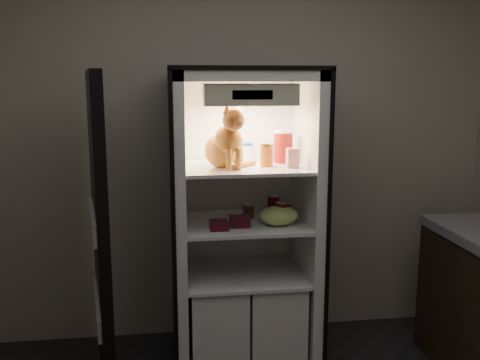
{
  "coord_description": "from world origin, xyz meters",
  "views": [
    {
      "loc": [
        -0.46,
        -1.84,
        1.8
      ],
      "look_at": [
        -0.03,
        1.32,
        1.2
      ],
      "focal_mm": 40.0,
      "sensor_mm": 36.0,
      "label": 1
    }
  ],
  "objects_px": {
    "tabby_cat": "(225,144)",
    "mayo_tub": "(246,152)",
    "pepper_jar": "(283,146)",
    "refrigerator": "(243,241)",
    "soda_can_a": "(273,206)",
    "salsa_jar": "(267,155)",
    "soda_can_b": "(286,212)",
    "cream_carton": "(293,158)",
    "grape_bag": "(279,216)",
    "soda_can_c": "(282,213)",
    "berry_box_left": "(219,225)",
    "berry_box_right": "(239,221)",
    "condiment_jar": "(248,211)",
    "parmesan_shaker": "(238,152)"
  },
  "relations": [
    {
      "from": "soda_can_c",
      "to": "grape_bag",
      "type": "relative_size",
      "value": 0.59
    },
    {
      "from": "tabby_cat",
      "to": "berry_box_left",
      "type": "relative_size",
      "value": 3.63
    },
    {
      "from": "grape_bag",
      "to": "tabby_cat",
      "type": "bearing_deg",
      "value": 173.29
    },
    {
      "from": "cream_carton",
      "to": "berry_box_right",
      "type": "distance_m",
      "value": 0.49
    },
    {
      "from": "pepper_jar",
      "to": "cream_carton",
      "type": "bearing_deg",
      "value": -85.83
    },
    {
      "from": "salsa_jar",
      "to": "soda_can_b",
      "type": "distance_m",
      "value": 0.39
    },
    {
      "from": "soda_can_a",
      "to": "soda_can_c",
      "type": "bearing_deg",
      "value": -86.49
    },
    {
      "from": "salsa_jar",
      "to": "mayo_tub",
      "type": "bearing_deg",
      "value": 111.34
    },
    {
      "from": "condiment_jar",
      "to": "pepper_jar",
      "type": "bearing_deg",
      "value": 1.51
    },
    {
      "from": "mayo_tub",
      "to": "salsa_jar",
      "type": "distance_m",
      "value": 0.24
    },
    {
      "from": "mayo_tub",
      "to": "soda_can_a",
      "type": "distance_m",
      "value": 0.39
    },
    {
      "from": "salsa_jar",
      "to": "soda_can_a",
      "type": "relative_size",
      "value": 0.99
    },
    {
      "from": "salsa_jar",
      "to": "grape_bag",
      "type": "bearing_deg",
      "value": -39.01
    },
    {
      "from": "grape_bag",
      "to": "berry_box_left",
      "type": "xyz_separation_m",
      "value": [
        -0.37,
        -0.05,
        -0.03
      ]
    },
    {
      "from": "refrigerator",
      "to": "soda_can_b",
      "type": "relative_size",
      "value": 16.41
    },
    {
      "from": "mayo_tub",
      "to": "berry_box_right",
      "type": "xyz_separation_m",
      "value": [
        -0.08,
        -0.27,
        -0.38
      ]
    },
    {
      "from": "soda_can_b",
      "to": "soda_can_c",
      "type": "bearing_deg",
      "value": -117.98
    },
    {
      "from": "mayo_tub",
      "to": "berry_box_left",
      "type": "relative_size",
      "value": 1.12
    },
    {
      "from": "mayo_tub",
      "to": "pepper_jar",
      "type": "distance_m",
      "value": 0.24
    },
    {
      "from": "tabby_cat",
      "to": "salsa_jar",
      "type": "bearing_deg",
      "value": -17.71
    },
    {
      "from": "condiment_jar",
      "to": "parmesan_shaker",
      "type": "bearing_deg",
      "value": -138.79
    },
    {
      "from": "berry_box_right",
      "to": "berry_box_left",
      "type": "bearing_deg",
      "value": -155.67
    },
    {
      "from": "berry_box_right",
      "to": "parmesan_shaker",
      "type": "bearing_deg",
      "value": 86.76
    },
    {
      "from": "mayo_tub",
      "to": "salsa_jar",
      "type": "height_order",
      "value": "salsa_jar"
    },
    {
      "from": "soda_can_b",
      "to": "grape_bag",
      "type": "bearing_deg",
      "value": -125.52
    },
    {
      "from": "salsa_jar",
      "to": "grape_bag",
      "type": "xyz_separation_m",
      "value": [
        0.07,
        -0.05,
        -0.36
      ]
    },
    {
      "from": "soda_can_b",
      "to": "soda_can_c",
      "type": "xyz_separation_m",
      "value": [
        -0.04,
        -0.08,
        0.01
      ]
    },
    {
      "from": "parmesan_shaker",
      "to": "grape_bag",
      "type": "distance_m",
      "value": 0.46
    },
    {
      "from": "soda_can_a",
      "to": "grape_bag",
      "type": "relative_size",
      "value": 0.59
    },
    {
      "from": "refrigerator",
      "to": "cream_carton",
      "type": "relative_size",
      "value": 16.5
    },
    {
      "from": "cream_carton",
      "to": "berry_box_right",
      "type": "relative_size",
      "value": 0.99
    },
    {
      "from": "soda_can_c",
      "to": "berry_box_right",
      "type": "distance_m",
      "value": 0.26
    },
    {
      "from": "soda_can_a",
      "to": "soda_can_b",
      "type": "distance_m",
      "value": 0.13
    },
    {
      "from": "soda_can_c",
      "to": "grape_bag",
      "type": "distance_m",
      "value": 0.02
    },
    {
      "from": "mayo_tub",
      "to": "pepper_jar",
      "type": "height_order",
      "value": "pepper_jar"
    },
    {
      "from": "refrigerator",
      "to": "soda_can_a",
      "type": "relative_size",
      "value": 13.58
    },
    {
      "from": "soda_can_b",
      "to": "cream_carton",
      "type": "bearing_deg",
      "value": -81.99
    },
    {
      "from": "cream_carton",
      "to": "grape_bag",
      "type": "relative_size",
      "value": 0.49
    },
    {
      "from": "parmesan_shaker",
      "to": "soda_can_c",
      "type": "height_order",
      "value": "parmesan_shaker"
    },
    {
      "from": "cream_carton",
      "to": "soda_can_b",
      "type": "relative_size",
      "value": 0.99
    },
    {
      "from": "refrigerator",
      "to": "soda_can_a",
      "type": "bearing_deg",
      "value": 7.48
    },
    {
      "from": "soda_can_a",
      "to": "berry_box_left",
      "type": "xyz_separation_m",
      "value": [
        -0.37,
        -0.25,
        -0.04
      ]
    },
    {
      "from": "tabby_cat",
      "to": "salsa_jar",
      "type": "relative_size",
      "value": 2.78
    },
    {
      "from": "soda_can_a",
      "to": "tabby_cat",
      "type": "bearing_deg",
      "value": -153.27
    },
    {
      "from": "pepper_jar",
      "to": "tabby_cat",
      "type": "bearing_deg",
      "value": -158.07
    },
    {
      "from": "tabby_cat",
      "to": "grape_bag",
      "type": "distance_m",
      "value": 0.54
    },
    {
      "from": "parmesan_shaker",
      "to": "grape_bag",
      "type": "height_order",
      "value": "parmesan_shaker"
    },
    {
      "from": "refrigerator",
      "to": "parmesan_shaker",
      "type": "relative_size",
      "value": 11.23
    },
    {
      "from": "tabby_cat",
      "to": "mayo_tub",
      "type": "relative_size",
      "value": 3.23
    },
    {
      "from": "refrigerator",
      "to": "berry_box_right",
      "type": "xyz_separation_m",
      "value": [
        -0.04,
        -0.16,
        0.18
      ]
    }
  ]
}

